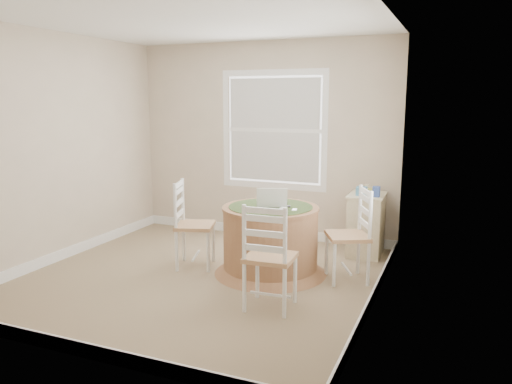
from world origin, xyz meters
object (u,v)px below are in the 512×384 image
at_px(chair_near, 270,257).
at_px(corner_chest, 366,224).
at_px(round_table, 270,237).
at_px(chair_right, 348,236).
at_px(chair_left, 195,225).
at_px(laptop, 272,203).

bearing_deg(chair_near, corner_chest, -107.68).
bearing_deg(chair_near, round_table, -72.17).
bearing_deg(round_table, chair_right, -3.74).
bearing_deg(chair_left, chair_right, -100.76).
height_order(laptop, corner_chest, laptop).
height_order(chair_near, chair_right, same).
bearing_deg(chair_right, corner_chest, 152.30).
xyz_separation_m(chair_right, corner_chest, (0.02, 0.95, -0.10)).
relative_size(chair_left, chair_near, 1.00).
distance_m(chair_left, chair_near, 1.39).
relative_size(round_table, chair_left, 1.27).
xyz_separation_m(chair_near, corner_chest, (0.50, 1.91, -0.10)).
xyz_separation_m(round_table, chair_near, (0.33, -0.85, 0.07)).
bearing_deg(chair_left, chair_near, -140.29).
bearing_deg(laptop, chair_right, 165.26).
xyz_separation_m(chair_left, chair_right, (1.66, 0.22, 0.00)).
distance_m(chair_left, chair_right, 1.67).
bearing_deg(corner_chest, chair_left, -146.42).
height_order(chair_left, laptop, same).
xyz_separation_m(round_table, laptop, (0.01, 0.03, 0.36)).
bearing_deg(chair_near, laptop, -73.11).
relative_size(laptop, corner_chest, 0.53).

